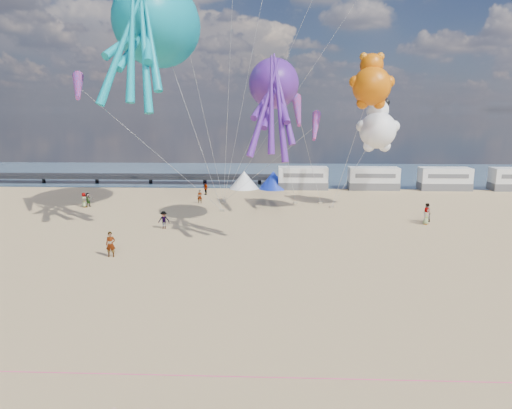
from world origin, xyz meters
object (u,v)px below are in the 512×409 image
(sandbag_a, at_px, (222,210))
(kite_teddy_orange, at_px, (372,86))
(kite_panda, at_px, (378,130))
(windsock_left, at_px, (78,86))
(beachgoer_2, at_px, (164,220))
(motorhome_0, at_px, (303,178))
(beachgoer_1, at_px, (426,213))
(beachgoer_6, at_px, (84,200))
(windsock_right, at_px, (315,126))
(beachgoer_4, at_px, (88,200))
(windsock_mid, at_px, (298,111))
(beachgoer_3, at_px, (205,188))
(beachgoer_5, at_px, (200,197))
(sandbag_d, at_px, (321,203))
(tent_white, at_px, (244,180))
(tent_blue, at_px, (273,180))
(motorhome_2, at_px, (445,179))
(standing_person, at_px, (111,244))
(kite_octopus_teal, at_px, (158,24))
(kite_octopus_purple, at_px, (274,84))
(sandbag_c, at_px, (332,207))
(motorhome_1, at_px, (373,178))
(beachgoer_0, at_px, (426,216))
(sandbag_e, at_px, (224,202))
(sandbag_b, at_px, (296,203))

(sandbag_a, relative_size, kite_teddy_orange, 0.08)
(kite_panda, relative_size, windsock_left, 0.99)
(beachgoer_2, bearing_deg, motorhome_0, 50.42)
(beachgoer_1, height_order, kite_teddy_orange, kite_teddy_orange)
(beachgoer_6, xyz_separation_m, windsock_right, (25.09, -1.84, 8.12))
(beachgoer_4, height_order, windsock_mid, windsock_mid)
(beachgoer_1, xyz_separation_m, beachgoer_3, (-23.24, 13.63, -0.09))
(beachgoer_1, bearing_deg, windsock_mid, -51.24)
(beachgoer_5, bearing_deg, beachgoer_1, -20.87)
(beachgoer_1, bearing_deg, beachgoer_3, -70.66)
(beachgoer_6, bearing_deg, sandbag_d, -128.99)
(beachgoer_5, bearing_deg, sandbag_a, -55.81)
(tent_white, xyz_separation_m, beachgoer_4, (-16.51, -12.72, -0.41))
(tent_blue, distance_m, beachgoer_4, 24.14)
(kite_teddy_orange, bearing_deg, motorhome_2, 31.20)
(sandbag_a, bearing_deg, standing_person, -112.57)
(beachgoer_5, relative_size, kite_teddy_orange, 0.25)
(motorhome_0, relative_size, standing_person, 3.51)
(kite_panda, bearing_deg, standing_person, -146.09)
(windsock_left, bearing_deg, beachgoer_6, 94.51)
(beachgoer_2, height_order, beachgoer_3, beachgoer_3)
(beachgoer_4, relative_size, kite_octopus_teal, 0.11)
(motorhome_0, height_order, beachgoer_2, motorhome_0)
(tent_blue, bearing_deg, kite_teddy_orange, -60.38)
(beachgoer_5, bearing_deg, tent_blue, 49.25)
(sandbag_a, distance_m, kite_octopus_purple, 15.17)
(standing_person, distance_m, windsock_right, 23.50)
(kite_teddy_orange, xyz_separation_m, windsock_left, (-27.76, -1.56, -0.06))
(sandbag_c, distance_m, kite_teddy_orange, 13.62)
(beachgoer_2, bearing_deg, beachgoer_3, 78.53)
(kite_octopus_purple, xyz_separation_m, kite_teddy_orange, (9.32, 4.58, 0.01))
(motorhome_1, relative_size, kite_octopus_purple, 0.62)
(motorhome_1, relative_size, beachgoer_0, 4.09)
(tent_blue, bearing_deg, kite_octopus_purple, -90.07)
(beachgoer_4, bearing_deg, sandbag_c, -59.21)
(beachgoer_5, bearing_deg, kite_teddy_orange, -20.24)
(beachgoer_2, bearing_deg, kite_octopus_purple, -1.92)
(sandbag_a, height_order, kite_panda, kite_panda)
(windsock_mid, bearing_deg, kite_panda, 24.65)
(beachgoer_2, distance_m, sandbag_e, 12.52)
(sandbag_b, xyz_separation_m, windsock_left, (-21.04, -7.73, 12.61))
(beachgoer_6, distance_m, windsock_right, 26.43)
(kite_octopus_purple, xyz_separation_m, windsock_mid, (2.34, 4.84, -2.30))
(sandbag_a, xyz_separation_m, kite_teddy_orange, (14.69, -1.83, 12.66))
(motorhome_2, relative_size, beachgoer_2, 4.10)
(beachgoer_1, distance_m, beachgoer_2, 24.74)
(motorhome_0, height_order, kite_octopus_purple, kite_octopus_purple)
(motorhome_0, relative_size, sandbag_b, 13.20)
(beachgoer_6, relative_size, sandbag_d, 3.26)
(kite_octopus_purple, xyz_separation_m, windsock_left, (-18.44, 3.02, -0.05))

